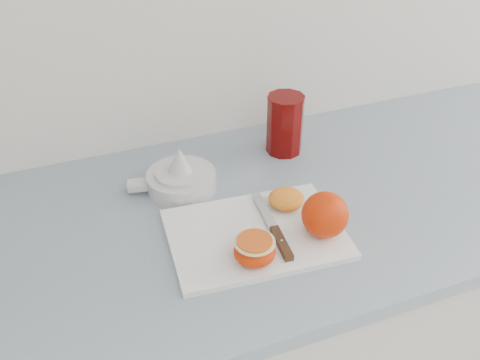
# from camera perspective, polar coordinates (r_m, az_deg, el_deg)

# --- Properties ---
(counter) EXTENTS (2.29, 0.64, 0.89)m
(counter) POSITION_cam_1_polar(r_m,az_deg,el_deg) (1.39, 1.96, -17.21)
(counter) COLOR beige
(counter) RESTS_ON ground
(cutting_board) EXTENTS (0.33, 0.25, 0.01)m
(cutting_board) POSITION_cam_1_polar(r_m,az_deg,el_deg) (0.99, 1.68, -5.79)
(cutting_board) COLOR white
(cutting_board) RESTS_ON counter
(whole_orange) EXTENTS (0.08, 0.08, 0.08)m
(whole_orange) POSITION_cam_1_polar(r_m,az_deg,el_deg) (0.97, 9.06, -3.69)
(whole_orange) COLOR #C92A00
(whole_orange) RESTS_ON cutting_board
(half_orange) EXTENTS (0.07, 0.07, 0.05)m
(half_orange) POSITION_cam_1_polar(r_m,az_deg,el_deg) (0.91, 1.56, -7.50)
(half_orange) COLOR #C92A00
(half_orange) RESTS_ON cutting_board
(squeezed_shell) EXTENTS (0.07, 0.07, 0.03)m
(squeezed_shell) POSITION_cam_1_polar(r_m,az_deg,el_deg) (1.04, 4.96, -1.98)
(squeezed_shell) COLOR orange
(squeezed_shell) RESTS_ON cutting_board
(paring_knife) EXTENTS (0.04, 0.20, 0.01)m
(paring_knife) POSITION_cam_1_polar(r_m,az_deg,el_deg) (0.97, 4.11, -6.07)
(paring_knife) COLOR #472A16
(paring_knife) RESTS_ON cutting_board
(citrus_juicer) EXTENTS (0.18, 0.14, 0.10)m
(citrus_juicer) POSITION_cam_1_polar(r_m,az_deg,el_deg) (1.10, -6.38, 0.27)
(citrus_juicer) COLOR white
(citrus_juicer) RESTS_ON counter
(red_tumbler) EXTENTS (0.08, 0.08, 0.14)m
(red_tumbler) POSITION_cam_1_polar(r_m,az_deg,el_deg) (1.21, 4.79, 5.73)
(red_tumbler) COLOR #5E0403
(red_tumbler) RESTS_ON counter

